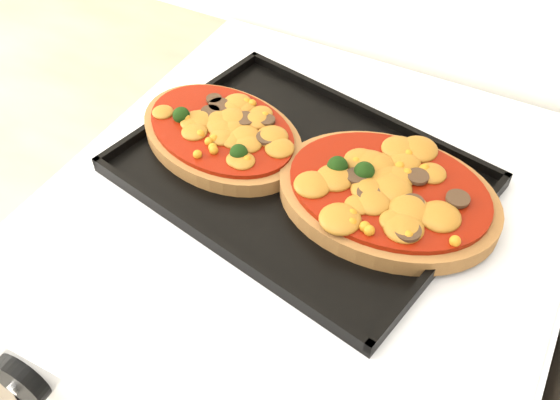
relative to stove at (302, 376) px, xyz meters
The scene contains 5 objects.
stove is the anchor object (origin of this frame).
knob_left 0.55m from the stove, 116.71° to the right, with size 0.06×0.06×0.02m, color black.
baking_tray 0.47m from the stove, 152.44° to the left, with size 0.41×0.30×0.02m, color black.
pizza_left 0.50m from the stove, behind, with size 0.23×0.16×0.03m, color #9D6636, non-canonical shape.
pizza_right 0.49m from the stove, ahead, with size 0.26×0.19×0.04m, color #9D6636, non-canonical shape.
Camera 1 is at (0.19, 1.22, 1.44)m, focal length 40.00 mm.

